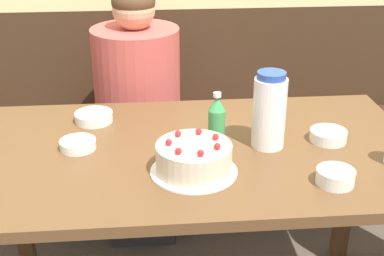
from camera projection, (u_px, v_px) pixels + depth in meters
bench_seat at (180, 168)px, 2.71m from camera, size 2.51×0.38×0.46m
dining_table at (196, 173)px, 1.77m from camera, size 1.48×0.84×0.76m
birthday_cake at (194, 159)px, 1.57m from camera, size 0.26×0.26×0.11m
water_pitcher at (269, 111)px, 1.70m from camera, size 0.11×0.11×0.25m
soju_bottle at (217, 120)px, 1.74m from camera, size 0.06×0.06×0.18m
bowl_soup_white at (94, 117)px, 1.92m from camera, size 0.14×0.14×0.03m
bowl_rice_small at (335, 177)px, 1.52m from camera, size 0.11×0.11×0.04m
bowl_side_dish at (78, 144)px, 1.73m from camera, size 0.12×0.12×0.03m
bowl_sauce_shallow at (328, 136)px, 1.78m from camera, size 0.12×0.12×0.04m
person_pale_blue_shirt at (139, 118)px, 2.41m from camera, size 0.38×0.38×1.17m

